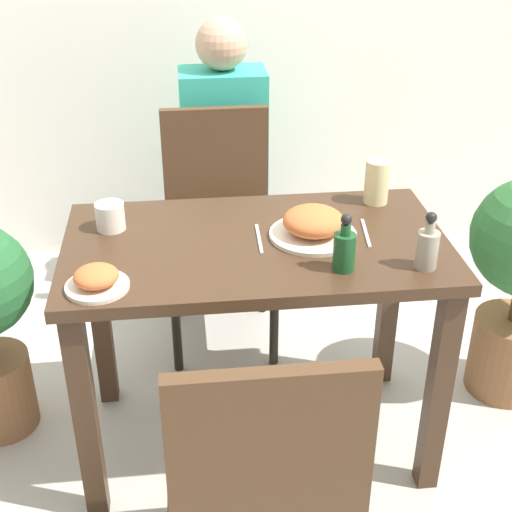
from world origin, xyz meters
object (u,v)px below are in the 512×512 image
Objects in this scene: side_plate at (97,280)px; drink_cup at (110,216)px; sauce_bottle at (344,249)px; food_plate at (313,224)px; juice_glass at (377,182)px; condiment_bottle at (427,247)px; person_figure at (224,165)px; chair_near at (263,481)px; chair_far at (219,217)px.

drink_cup reaches higher than side_plate.
side_plate is 0.64m from sauce_bottle.
food_plate is 0.32m from juice_glass.
juice_glass is at bearing 64.37° from sauce_bottle.
person_figure is at bearing 110.94° from condiment_bottle.
side_plate is 0.85m from condiment_bottle.
drink_cup is 0.07× the size of person_figure.
person_figure is at bearing -91.39° from chair_near.
condiment_bottle is at bearing -59.63° from chair_far.
food_plate is 2.98× the size of drink_cup.
sauce_bottle is at bearing -76.77° from food_plate.
juice_glass is (0.81, 0.10, 0.03)m from drink_cup.
food_plate is at bearing -79.12° from person_figure.
food_plate is 0.59m from drink_cup.
sauce_bottle is at bearing -119.31° from chair_near.
chair_far reaches higher than side_plate.
side_plate is 1.00× the size of sauce_bottle.
side_plate is 1.00× the size of condiment_bottle.
juice_glass is at bearing 6.66° from drink_cup.
side_plate is at bearing -51.45° from chair_near.
sauce_bottle is (0.28, -0.83, 0.30)m from chair_far.
condiment_bottle is 1.27m from person_figure.
juice_glass is at bearing 27.26° from side_plate.
person_figure is at bearing 81.79° from chair_far.
chair_near reaches higher than juice_glass.
chair_far is 5.52× the size of condiment_bottle.
chair_near is 0.64m from side_plate.
drink_cup is at bearing -173.34° from juice_glass.
food_plate reaches higher than drink_cup.
sauce_bottle is 0.14× the size of person_figure.
juice_glass reaches higher than food_plate.
condiment_bottle is (0.49, 0.47, 0.30)m from chair_near.
side_plate is 1.27m from person_figure.
sauce_bottle is 1.20m from person_figure.
chair_near is at bearing -108.49° from food_plate.
condiment_bottle is at bearing -136.19° from chair_near.
condiment_bottle reaches higher than food_plate.
food_plate is at bearing 20.21° from side_plate.
chair_near is 0.91m from drink_cup.
juice_glass is 0.90m from person_figure.
person_figure is at bearing 119.22° from juice_glass.
side_plate is 1.92× the size of drink_cup.
chair_far is 0.93m from sauce_bottle.
person_figure is (-0.23, 1.16, -0.22)m from sauce_bottle.
food_plate is 0.33m from condiment_bottle.
food_plate is 0.21× the size of person_figure.
chair_far is 0.69m from drink_cup.
juice_glass is 0.45m from sauce_bottle.
drink_cup is at bearing 153.73° from sauce_bottle.
food_plate is (0.23, 0.68, 0.27)m from chair_near.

